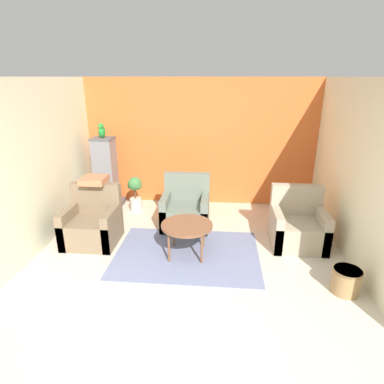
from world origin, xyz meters
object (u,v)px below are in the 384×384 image
at_px(wicker_basket, 346,280).
at_px(armchair_middle, 186,210).
at_px(armchair_right, 298,227).
at_px(armchair_left, 93,225).
at_px(birdcage, 106,176).
at_px(potted_plant, 135,191).
at_px(coffee_table, 187,227).
at_px(parrot, 102,131).

bearing_deg(wicker_basket, armchair_middle, 141.64).
bearing_deg(armchair_right, armchair_left, -176.51).
height_order(armchair_middle, birdcage, birdcage).
bearing_deg(potted_plant, wicker_basket, -35.85).
height_order(armchair_left, birdcage, birdcage).
height_order(coffee_table, armchair_right, armchair_right).
xyz_separation_m(armchair_middle, parrot, (-1.66, 0.76, 1.24)).
bearing_deg(coffee_table, birdcage, 135.87).
height_order(coffee_table, potted_plant, potted_plant).
height_order(parrot, wicker_basket, parrot).
relative_size(armchair_left, parrot, 3.23).
relative_size(coffee_table, wicker_basket, 2.18).
relative_size(armchair_right, parrot, 3.23).
bearing_deg(armchair_left, armchair_right, 3.49).
xyz_separation_m(armchair_middle, birdcage, (-1.66, 0.76, 0.36)).
relative_size(birdcage, parrot, 5.03).
bearing_deg(parrot, armchair_middle, -24.67).
height_order(armchair_right, parrot, parrot).
bearing_deg(armchair_left, armchair_middle, 26.47).
distance_m(armchair_middle, potted_plant, 1.22).
bearing_deg(parrot, armchair_left, -79.97).
bearing_deg(potted_plant, armchair_middle, -30.26).
distance_m(coffee_table, wicker_basket, 2.15).
bearing_deg(armchair_left, wicker_basket, -15.59).
distance_m(armchair_middle, wicker_basket, 2.72).
bearing_deg(coffee_table, wicker_basket, -19.61).
xyz_separation_m(armchair_left, potted_plant, (0.35, 1.31, 0.10)).
distance_m(coffee_table, parrot, 2.71).
distance_m(potted_plant, wicker_basket, 3.93).
xyz_separation_m(armchair_middle, potted_plant, (-1.05, 0.61, 0.10)).
distance_m(coffee_table, armchair_right, 1.75).
relative_size(armchair_middle, birdcage, 0.64).
relative_size(parrot, potted_plant, 0.41).
xyz_separation_m(birdcage, potted_plant, (0.61, -0.15, -0.25)).
relative_size(armchair_left, armchair_middle, 1.00).
relative_size(armchair_left, armchair_right, 1.00).
relative_size(coffee_table, armchair_right, 0.83).
xyz_separation_m(coffee_table, birdcage, (-1.78, 1.73, 0.20)).
bearing_deg(armchair_right, wicker_basket, -74.28).
bearing_deg(birdcage, potted_plant, -13.52).
bearing_deg(birdcage, armchair_right, -20.09).
bearing_deg(wicker_basket, coffee_table, 160.39).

